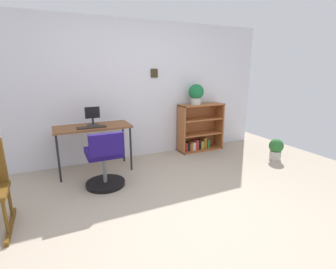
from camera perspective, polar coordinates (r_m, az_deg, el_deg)
ground_plane at (r=2.82m, az=5.07°, el=-18.18°), size 6.24×6.24×0.00m
wall_back at (r=4.37m, az=-9.03°, el=9.61°), size 5.20×0.12×2.31m
desk at (r=3.89m, az=-16.71°, el=1.00°), size 1.10×0.50×0.71m
monitor at (r=3.89m, az=-16.74°, el=3.87°), size 0.21×0.18×0.28m
keyboard at (r=3.75m, az=-16.94°, el=1.58°), size 0.41×0.12×0.02m
office_chair at (r=3.39m, az=-14.13°, el=-6.23°), size 0.52×0.55×0.78m
bookshelf_low at (r=4.86m, az=6.99°, el=1.15°), size 0.87×0.30×0.89m
potted_plant_on_shelf at (r=4.64m, az=6.40°, el=9.27°), size 0.28×0.28×0.37m
potted_plant_floor at (r=4.69m, az=23.30°, el=-2.95°), size 0.24×0.24×0.37m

